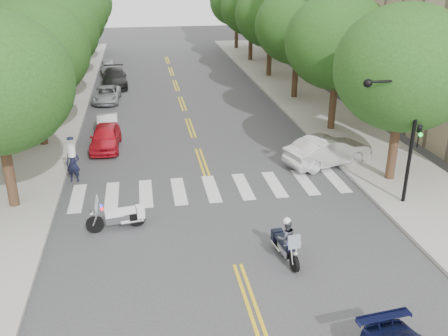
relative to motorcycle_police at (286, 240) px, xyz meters
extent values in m
plane|color=#38383A|center=(-1.78, -0.11, -0.76)|extent=(140.00, 140.00, 0.00)
cube|color=#9E9991|center=(-11.28, 21.89, -0.69)|extent=(5.00, 60.00, 0.15)
cube|color=#9E9991|center=(7.72, 21.89, -0.69)|extent=(5.00, 60.00, 0.15)
cylinder|color=#382316|center=(-10.58, 5.89, 0.90)|extent=(0.44, 0.44, 3.32)
cylinder|color=#382316|center=(-10.58, 13.89, 0.90)|extent=(0.44, 0.44, 3.32)
ellipsoid|color=#224513|center=(-10.58, 13.89, 4.80)|extent=(6.40, 6.40, 5.76)
cylinder|color=#382316|center=(-10.58, 21.89, 0.90)|extent=(0.44, 0.44, 3.32)
ellipsoid|color=#224513|center=(-10.58, 21.89, 4.80)|extent=(6.40, 6.40, 5.76)
cylinder|color=#382316|center=(-10.58, 29.89, 0.90)|extent=(0.44, 0.44, 3.32)
ellipsoid|color=#224513|center=(-10.58, 29.89, 4.80)|extent=(6.40, 6.40, 5.76)
cylinder|color=#382316|center=(-10.58, 37.89, 0.90)|extent=(0.44, 0.44, 3.32)
ellipsoid|color=#224513|center=(-10.58, 37.89, 4.80)|extent=(6.40, 6.40, 5.76)
cylinder|color=#382316|center=(-10.58, 45.89, 0.90)|extent=(0.44, 0.44, 3.32)
ellipsoid|color=#224513|center=(-10.58, 45.89, 4.80)|extent=(6.40, 6.40, 5.76)
cylinder|color=#382316|center=(7.02, 5.89, 0.90)|extent=(0.44, 0.44, 3.32)
ellipsoid|color=#224513|center=(7.02, 5.89, 4.80)|extent=(6.40, 6.40, 5.76)
cylinder|color=#382316|center=(7.02, 13.89, 0.90)|extent=(0.44, 0.44, 3.32)
ellipsoid|color=#224513|center=(7.02, 13.89, 4.80)|extent=(6.40, 6.40, 5.76)
cylinder|color=#382316|center=(7.02, 21.89, 0.90)|extent=(0.44, 0.44, 3.32)
ellipsoid|color=#224513|center=(7.02, 21.89, 4.80)|extent=(6.40, 6.40, 5.76)
cylinder|color=#382316|center=(7.02, 29.89, 0.90)|extent=(0.44, 0.44, 3.32)
ellipsoid|color=#224513|center=(7.02, 29.89, 4.80)|extent=(6.40, 6.40, 5.76)
cylinder|color=#382316|center=(7.02, 37.89, 0.90)|extent=(0.44, 0.44, 3.32)
ellipsoid|color=#224513|center=(7.02, 37.89, 4.80)|extent=(6.40, 6.40, 5.76)
cylinder|color=#382316|center=(7.02, 45.89, 0.90)|extent=(0.44, 0.44, 3.32)
ellipsoid|color=#224513|center=(7.02, 45.89, 4.80)|extent=(6.40, 6.40, 5.76)
cylinder|color=black|center=(6.42, 3.39, 2.24)|extent=(0.16, 0.16, 6.00)
cylinder|color=black|center=(5.22, 3.39, 4.84)|extent=(2.40, 0.10, 0.10)
sphere|color=black|center=(4.12, 3.39, 4.79)|extent=(0.36, 0.36, 0.36)
imported|color=black|center=(6.67, 3.39, 2.44)|extent=(0.16, 0.20, 1.00)
sphere|color=#0CCC26|center=(6.67, 3.24, 2.54)|extent=(0.18, 0.18, 0.18)
cylinder|color=black|center=(0.10, -0.83, -0.45)|extent=(0.21, 0.64, 0.63)
cylinder|color=black|center=(-0.08, 0.64, -0.45)|extent=(0.24, 0.65, 0.63)
cube|color=silver|center=(0.01, -0.05, -0.35)|extent=(0.40, 0.86, 0.30)
cube|color=black|center=(0.02, -0.14, -0.12)|extent=(0.41, 0.68, 0.20)
cube|color=black|center=(-0.05, 0.36, -0.10)|extent=(0.43, 0.55, 0.15)
cube|color=black|center=(-0.10, 0.78, -0.21)|extent=(0.44, 0.33, 0.42)
cube|color=#8C99A5|center=(0.09, -0.71, 0.35)|extent=(0.48, 0.20, 0.51)
cube|color=red|center=(0.18, -0.54, 0.18)|extent=(0.10, 0.10, 0.07)
cube|color=#0C26E5|center=(-0.04, -0.57, 0.18)|extent=(0.10, 0.10, 0.07)
imported|color=#474C56|center=(0.01, -0.05, 0.13)|extent=(0.77, 0.64, 1.46)
sphere|color=silver|center=(0.01, -0.05, 0.81)|extent=(0.28, 0.28, 0.28)
cylinder|color=black|center=(-6.93, 3.09, -0.41)|extent=(0.72, 0.26, 0.71)
cylinder|color=black|center=(-5.29, 3.37, -0.41)|extent=(0.73, 0.30, 0.71)
cube|color=silver|center=(-6.06, 3.24, -0.30)|extent=(0.98, 0.48, 0.33)
cube|color=white|center=(-6.16, 3.22, -0.04)|extent=(0.78, 0.49, 0.23)
cube|color=white|center=(-5.60, 3.32, -0.01)|extent=(0.63, 0.51, 0.17)
cube|color=white|center=(-5.13, 3.39, -0.14)|extent=(0.38, 0.50, 0.47)
cube|color=#8C99A5|center=(-6.80, 3.11, 0.48)|extent=(0.24, 0.54, 0.57)
cube|color=red|center=(-6.60, 3.02, 0.30)|extent=(0.12, 0.12, 0.08)
cube|color=#0C26E5|center=(-6.64, 3.27, 0.30)|extent=(0.12, 0.12, 0.08)
imported|color=black|center=(-8.28, 8.39, 0.15)|extent=(0.73, 0.55, 1.82)
imported|color=silver|center=(4.72, 8.39, 0.02)|extent=(5.02, 3.06, 1.56)
imported|color=red|center=(-6.98, 12.89, -0.08)|extent=(1.78, 4.07, 1.36)
imported|color=silver|center=(-6.98, 15.49, -0.18)|extent=(1.39, 3.59, 1.17)
imported|color=#989A9F|center=(-7.39, 23.39, -0.19)|extent=(2.10, 4.20, 1.14)
imported|color=black|center=(-6.98, 28.39, -0.02)|extent=(2.37, 5.23, 1.49)
imported|color=#A1A1A7|center=(-7.71, 33.89, -0.13)|extent=(1.79, 3.83, 1.27)
camera|label=1|loc=(-4.77, -14.94, 9.31)|focal=40.00mm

